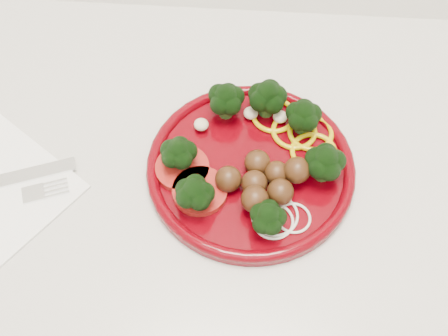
{
  "coord_description": "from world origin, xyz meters",
  "views": [
    {
      "loc": [
        0.07,
        1.37,
        1.45
      ],
      "look_at": [
        0.05,
        1.71,
        0.92
      ],
      "focal_mm": 45.0,
      "sensor_mm": 36.0,
      "label": 1
    }
  ],
  "objects": [
    {
      "name": "plate",
      "position": [
        0.08,
        1.73,
        0.92
      ],
      "size": [
        0.24,
        0.24,
        0.06
      ],
      "rotation": [
        0.0,
        0.0,
        0.43
      ],
      "color": "#4A0007",
      "rests_on": "counter"
    },
    {
      "name": "counter",
      "position": [
        0.0,
        1.7,
        0.45
      ],
      "size": [
        2.4,
        0.6,
        0.9
      ],
      "color": "beige",
      "rests_on": "ground"
    }
  ]
}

